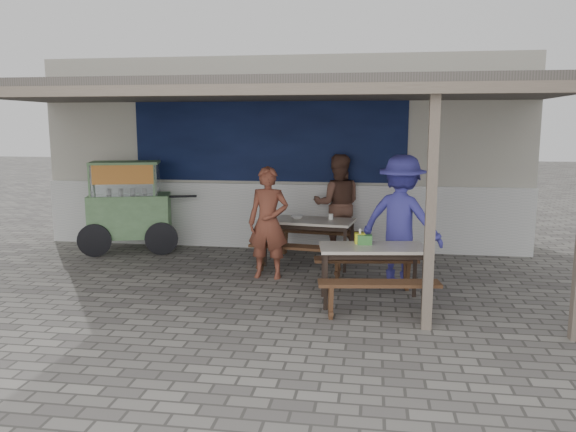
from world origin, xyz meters
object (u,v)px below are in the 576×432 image
(condiment_bowl, at_px, (297,217))
(bench_right_wall, at_px, (366,266))
(patron_wall_side, at_px, (337,204))
(donation_box, at_px, (365,240))
(vendor_cart, at_px, (129,203))
(bench_right_street, at_px, (379,291))
(table_left, at_px, (309,224))
(patron_street_side, at_px, (268,223))
(tissue_box, at_px, (360,238))
(table_right, at_px, (372,252))
(patron_right_table, at_px, (401,220))
(bench_left_street, at_px, (298,253))
(bench_left_wall, at_px, (318,237))
(condiment_jar, at_px, (331,216))

(condiment_bowl, bearing_deg, bench_right_wall, -50.25)
(patron_wall_side, bearing_deg, donation_box, 95.04)
(bench_right_wall, bearing_deg, vendor_cart, 148.89)
(bench_right_street, xyz_separation_m, vendor_cart, (-4.44, 2.96, 0.55))
(table_left, height_order, condiment_bowl, condiment_bowl)
(patron_street_side, bearing_deg, tissue_box, -28.91)
(table_left, relative_size, bench_right_street, 1.04)
(table_right, relative_size, patron_street_side, 0.85)
(table_left, relative_size, donation_box, 8.25)
(patron_right_table, height_order, tissue_box, patron_right_table)
(table_left, xyz_separation_m, bench_left_street, (-0.09, -0.64, -0.33))
(patron_right_table, relative_size, tissue_box, 14.18)
(table_left, relative_size, bench_left_street, 0.98)
(bench_right_wall, height_order, tissue_box, tissue_box)
(patron_right_table, bearing_deg, bench_right_street, 102.09)
(bench_left_wall, height_order, donation_box, donation_box)
(condiment_bowl, bearing_deg, donation_box, -58.70)
(bench_right_wall, relative_size, tissue_box, 11.12)
(bench_left_wall, height_order, patron_right_table, patron_right_table)
(bench_left_street, height_order, patron_street_side, patron_street_side)
(bench_right_wall, relative_size, patron_wall_side, 0.82)
(bench_right_street, distance_m, patron_street_side, 2.33)
(bench_left_wall, relative_size, bench_right_wall, 1.06)
(bench_left_wall, height_order, tissue_box, tissue_box)
(vendor_cart, distance_m, condiment_bowl, 3.14)
(bench_right_wall, height_order, donation_box, donation_box)
(condiment_bowl, bearing_deg, bench_left_wall, 60.96)
(donation_box, bearing_deg, bench_left_wall, 109.05)
(table_right, bearing_deg, patron_wall_side, 94.50)
(bench_right_street, height_order, donation_box, donation_box)
(bench_left_wall, relative_size, bench_right_street, 1.06)
(bench_left_street, bearing_deg, bench_right_street, -48.64)
(tissue_box, xyz_separation_m, condiment_bowl, (-1.08, 1.82, -0.04))
(bench_right_street, relative_size, tissue_box, 11.12)
(condiment_jar, bearing_deg, patron_street_side, -131.52)
(bench_right_street, xyz_separation_m, condiment_bowl, (-1.33, 2.56, 0.44))
(donation_box, bearing_deg, patron_right_table, 60.48)
(donation_box, height_order, condiment_bowl, donation_box)
(patron_right_table, distance_m, tissue_box, 1.00)
(bench_left_street, height_order, patron_wall_side, patron_wall_side)
(table_left, bearing_deg, condiment_bowl, 164.14)
(table_right, relative_size, patron_right_table, 0.76)
(bench_right_street, bearing_deg, table_left, 106.07)
(table_right, distance_m, bench_right_street, 0.67)
(bench_right_wall, height_order, condiment_bowl, condiment_bowl)
(vendor_cart, bearing_deg, patron_right_table, -32.93)
(patron_street_side, relative_size, patron_wall_side, 0.94)
(tissue_box, bearing_deg, bench_right_street, -71.23)
(patron_street_side, bearing_deg, vendor_cart, 156.97)
(table_left, distance_m, vendor_cart, 3.37)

